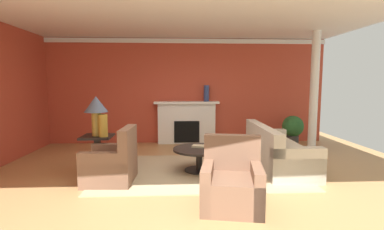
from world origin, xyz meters
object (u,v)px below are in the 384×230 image
vase_on_side_table (103,126)px  fireplace (187,124)px  coffee_table (199,154)px  armchair_near_window (112,165)px  side_table (98,151)px  table_lamp (96,108)px  vase_mantel_right (206,93)px  armchair_facing_fireplace (232,185)px  sofa (277,153)px  potted_plant (293,128)px

vase_on_side_table → fireplace: bearing=58.1°
coffee_table → vase_on_side_table: bearing=-178.8°
armchair_near_window → coffee_table: bearing=19.2°
vase_on_side_table → side_table: bearing=141.3°
side_table → vase_on_side_table: 0.54m
table_lamp → side_table: bearing=166.0°
fireplace → vase_mantel_right: bearing=-5.1°
side_table → table_lamp: size_ratio=0.93×
armchair_near_window → vase_on_side_table: vase_on_side_table is taller
armchair_facing_fireplace → vase_mantel_right: vase_mantel_right is taller
coffee_table → vase_mantel_right: (0.39, 2.54, 1.08)m
armchair_facing_fireplace → vase_on_side_table: (-2.12, 1.56, 0.60)m
sofa → potted_plant: size_ratio=2.55×
vase_on_side_table → vase_mantel_right: bearing=49.7°
sofa → armchair_near_window: armchair_near_window is taller
side_table → vase_on_side_table: size_ratio=1.68×
fireplace → side_table: bearing=-125.5°
sofa → coffee_table: 1.60m
coffee_table → vase_mantel_right: size_ratio=2.23×
fireplace → vase_mantel_right: vase_mantel_right is taller
coffee_table → potted_plant: bearing=37.3°
side_table → table_lamp: bearing=-14.0°
fireplace → coffee_table: bearing=-86.5°
sofa → side_table: size_ratio=3.03×
fireplace → vase_mantel_right: (0.55, -0.05, 0.85)m
sofa → armchair_near_window: bearing=-167.0°
sofa → side_table: (-3.53, -0.10, 0.10)m
armchair_near_window → potted_plant: (4.20, 2.57, 0.19)m
coffee_table → vase_mantel_right: vase_mantel_right is taller
side_table → fireplace: bearing=54.5°
vase_mantel_right → vase_on_side_table: 3.42m
side_table → vase_mantel_right: (2.34, 2.45, 1.01)m
fireplace → coffee_table: fireplace is taller
armchair_facing_fireplace → vase_on_side_table: vase_on_side_table is taller
side_table → vase_mantel_right: 3.54m
coffee_table → vase_on_side_table: vase_on_side_table is taller
armchair_facing_fireplace → potted_plant: (2.34, 3.63, 0.19)m
potted_plant → vase_on_side_table: bearing=-155.1°
fireplace → coffee_table: size_ratio=1.80×
vase_on_side_table → potted_plant: 4.94m
coffee_table → table_lamp: 2.14m
armchair_near_window → armchair_facing_fireplace: bearing=-29.8°
armchair_facing_fireplace → coffee_table: bearing=101.6°
table_lamp → vase_on_side_table: bearing=-38.7°
sofa → vase_mantel_right: vase_mantel_right is taller
fireplace → armchair_near_window: size_ratio=1.89×
coffee_table → vase_mantel_right: bearing=81.2°
vase_on_side_table → sofa: bearing=3.8°
armchair_facing_fireplace → side_table: 2.83m
armchair_near_window → table_lamp: 1.18m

